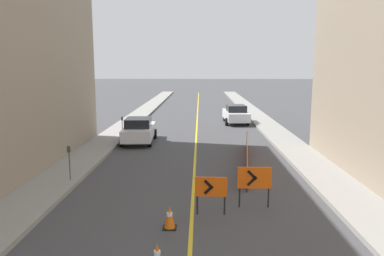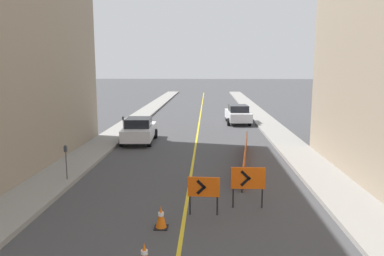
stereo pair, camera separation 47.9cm
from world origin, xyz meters
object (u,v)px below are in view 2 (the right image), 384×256
object	(u,v)px
traffic_cone_fifth	(161,217)
arrow_barricade_primary	(204,188)
parking_meter_near_curb	(123,121)
arrow_barricade_secondary	(248,180)
parked_car_curb_near	(139,130)
parked_car_curb_mid	(238,114)
traffic_cone_fourth	(144,256)
parking_meter_far_curb	(66,155)

from	to	relation	value
traffic_cone_fifth	arrow_barricade_primary	bearing A→B (deg)	40.51
parking_meter_near_curb	arrow_barricade_secondary	bearing A→B (deg)	-60.86
parked_car_curb_near	traffic_cone_fifth	bearing A→B (deg)	-79.74
arrow_barricade_primary	parked_car_curb_near	bearing A→B (deg)	112.81
parked_car_curb_near	parked_car_curb_mid	distance (m)	10.84
arrow_barricade_primary	parked_car_curb_near	distance (m)	12.48
arrow_barricade_primary	parked_car_curb_mid	world-z (taller)	parked_car_curb_mid
traffic_cone_fourth	parking_meter_far_curb	bearing A→B (deg)	123.77
arrow_barricade_secondary	parking_meter_near_curb	world-z (taller)	parking_meter_near_curb
parking_meter_far_curb	traffic_cone_fifth	bearing A→B (deg)	-43.26
traffic_cone_fourth	parking_meter_near_curb	size ratio (longest dim) A/B	0.52
traffic_cone_fourth	parking_meter_near_curb	bearing A→B (deg)	104.29
traffic_cone_fourth	parking_meter_far_curb	distance (m)	7.83
traffic_cone_fifth	arrow_barricade_primary	world-z (taller)	arrow_barricade_primary
parking_meter_far_curb	parking_meter_near_curb	bearing A→B (deg)	90.00
parked_car_curb_near	parking_meter_near_curb	size ratio (longest dim) A/B	3.50
arrow_barricade_primary	parking_meter_far_curb	xyz separation A→B (m)	(-5.70, 3.10, 0.30)
arrow_barricade_primary	parking_meter_near_curb	distance (m)	14.76
traffic_cone_fourth	parked_car_curb_mid	distance (m)	23.78
arrow_barricade_secondary	parking_meter_near_curb	size ratio (longest dim) A/B	1.14
arrow_barricade_primary	parking_meter_far_curb	world-z (taller)	parking_meter_far_curb
traffic_cone_fourth	parked_car_curb_mid	bearing A→B (deg)	80.13
parked_car_curb_mid	arrow_barricade_secondary	bearing A→B (deg)	-96.97
traffic_cone_fourth	parking_meter_near_curb	xyz separation A→B (m)	(-4.33, 16.98, 0.74)
arrow_barricade_primary	parking_meter_near_curb	size ratio (longest dim) A/B	1.01
arrow_barricade_primary	parking_meter_near_curb	xyz separation A→B (m)	(-5.70, 13.61, 0.17)
parking_meter_near_curb	arrow_barricade_primary	bearing A→B (deg)	-67.26
arrow_barricade_primary	parked_car_curb_near	world-z (taller)	parked_car_curb_near
traffic_cone_fourth	arrow_barricade_primary	size ratio (longest dim) A/B	0.52
traffic_cone_fifth	arrow_barricade_secondary	world-z (taller)	arrow_barricade_secondary
traffic_cone_fourth	parked_car_curb_near	bearing A→B (deg)	100.78
parked_car_curb_near	parking_meter_far_curb	size ratio (longest dim) A/B	3.03
arrow_barricade_secondary	parked_car_curb_mid	world-z (taller)	parked_car_curb_mid
parked_car_curb_mid	parking_meter_near_curb	distance (m)	10.59
arrow_barricade_primary	arrow_barricade_secondary	bearing A→B (deg)	27.42
traffic_cone_fourth	parked_car_curb_near	xyz separation A→B (m)	(-2.88, 15.11, 0.48)
parking_meter_near_curb	parking_meter_far_curb	size ratio (longest dim) A/B	0.87
parked_car_curb_mid	parking_meter_near_curb	world-z (taller)	parked_car_curb_mid
parked_car_curb_mid	parking_meter_near_curb	size ratio (longest dim) A/B	3.51
traffic_cone_fourth	traffic_cone_fifth	distance (m)	2.30
arrow_barricade_secondary	parked_car_curb_near	world-z (taller)	parked_car_curb_near
arrow_barricade_secondary	parking_meter_far_curb	world-z (taller)	parking_meter_far_curb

